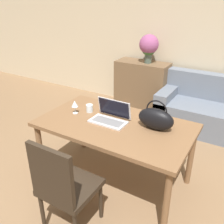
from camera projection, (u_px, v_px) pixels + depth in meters
ground_plane at (94, 219)px, 2.37m from camera, size 14.00×14.00×0.00m
wall_back at (191, 34)px, 3.94m from camera, size 10.00×0.06×2.70m
dining_table at (115, 130)px, 2.57m from camera, size 1.56×0.89×0.73m
chair at (63, 185)px, 2.05m from camera, size 0.44×0.44×0.93m
couch at (224, 115)px, 3.72m from camera, size 1.93×0.77×0.82m
sideboard at (141, 86)px, 4.42m from camera, size 0.91×0.40×0.88m
laptop at (111, 115)px, 2.58m from camera, size 0.38×0.25×0.21m
drinking_glass at (90, 108)px, 2.77m from camera, size 0.08×0.08×0.09m
wine_glass at (75, 104)px, 2.71m from camera, size 0.07×0.07×0.15m
handbag at (156, 119)px, 2.39m from camera, size 0.36×0.16×0.30m
flower_vase at (149, 46)px, 4.06m from camera, size 0.32×0.32×0.47m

